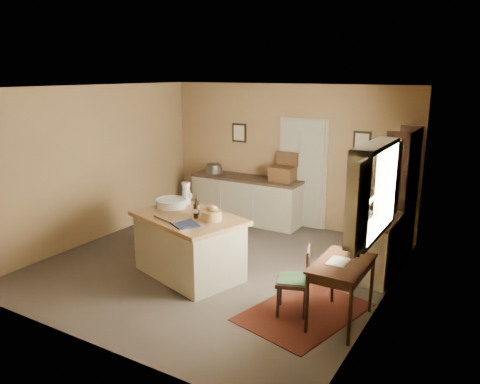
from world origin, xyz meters
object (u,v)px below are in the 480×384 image
(desk_chair, at_px, (293,281))
(shelving_unit, at_px, (403,195))
(sideboard, at_px, (247,198))
(writing_desk, at_px, (342,270))
(work_island, at_px, (189,244))
(right_cabinet, at_px, (375,246))

(desk_chair, relative_size, shelving_unit, 0.41)
(sideboard, height_order, shelving_unit, shelving_unit)
(sideboard, distance_m, writing_desk, 4.08)
(work_island, bearing_deg, right_cabinet, 46.67)
(desk_chair, height_order, right_cabinet, right_cabinet)
(right_cabinet, distance_m, shelving_unit, 1.10)
(shelving_unit, bearing_deg, desk_chair, -106.20)
(sideboard, relative_size, writing_desk, 2.39)
(sideboard, relative_size, shelving_unit, 1.09)
(desk_chair, bearing_deg, shelving_unit, 54.32)
(work_island, relative_size, writing_desk, 1.95)
(sideboard, height_order, desk_chair, sideboard)
(sideboard, xyz_separation_m, right_cabinet, (2.90, -1.34, -0.02))
(sideboard, bearing_deg, desk_chair, -51.80)
(sideboard, bearing_deg, right_cabinet, -24.87)
(sideboard, xyz_separation_m, shelving_unit, (3.06, -0.42, 0.56))
(work_island, xyz_separation_m, sideboard, (-0.54, 2.67, -0.00))
(writing_desk, bearing_deg, shelving_unit, 86.39)
(work_island, distance_m, shelving_unit, 3.42)
(desk_chair, bearing_deg, work_island, 151.72)
(right_cabinet, height_order, shelving_unit, shelving_unit)
(sideboard, bearing_deg, writing_desk, -44.62)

